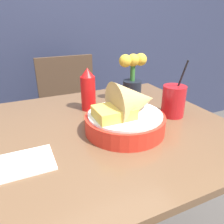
{
  "coord_description": "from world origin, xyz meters",
  "views": [
    {
      "loc": [
        -0.27,
        -0.67,
        1.15
      ],
      "look_at": [
        0.03,
        -0.02,
        0.84
      ],
      "focal_mm": 35.0,
      "sensor_mm": 36.0,
      "label": 1
    }
  ],
  "objects_px": {
    "chair_far_window": "(71,110)",
    "drink_cup": "(173,102)",
    "food_basket": "(128,114)",
    "ketchup_bottle": "(88,90)",
    "flower_vase": "(132,77)"
  },
  "relations": [
    {
      "from": "food_basket",
      "to": "ketchup_bottle",
      "type": "xyz_separation_m",
      "value": [
        -0.06,
        0.24,
        0.02
      ]
    },
    {
      "from": "ketchup_bottle",
      "to": "drink_cup",
      "type": "bearing_deg",
      "value": -35.17
    },
    {
      "from": "food_basket",
      "to": "drink_cup",
      "type": "bearing_deg",
      "value": 9.39
    },
    {
      "from": "drink_cup",
      "to": "ketchup_bottle",
      "type": "bearing_deg",
      "value": 144.83
    },
    {
      "from": "chair_far_window",
      "to": "drink_cup",
      "type": "height_order",
      "value": "drink_cup"
    },
    {
      "from": "chair_far_window",
      "to": "food_basket",
      "type": "distance_m",
      "value": 0.89
    },
    {
      "from": "chair_far_window",
      "to": "drink_cup",
      "type": "distance_m",
      "value": 0.88
    },
    {
      "from": "food_basket",
      "to": "ketchup_bottle",
      "type": "height_order",
      "value": "same"
    },
    {
      "from": "ketchup_bottle",
      "to": "flower_vase",
      "type": "bearing_deg",
      "value": 7.13
    },
    {
      "from": "chair_far_window",
      "to": "food_basket",
      "type": "height_order",
      "value": "food_basket"
    },
    {
      "from": "chair_far_window",
      "to": "ketchup_bottle",
      "type": "xyz_separation_m",
      "value": [
        -0.06,
        -0.59,
        0.34
      ]
    },
    {
      "from": "ketchup_bottle",
      "to": "flower_vase",
      "type": "distance_m",
      "value": 0.23
    },
    {
      "from": "ketchup_bottle",
      "to": "food_basket",
      "type": "bearing_deg",
      "value": -75.73
    },
    {
      "from": "chair_far_window",
      "to": "food_basket",
      "type": "bearing_deg",
      "value": -89.81
    },
    {
      "from": "drink_cup",
      "to": "flower_vase",
      "type": "relative_size",
      "value": 1.05
    }
  ]
}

